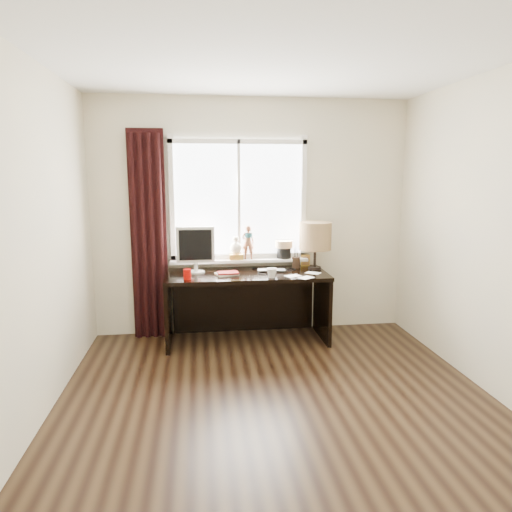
{
  "coord_description": "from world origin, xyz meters",
  "views": [
    {
      "loc": [
        -0.59,
        -3.05,
        1.78
      ],
      "look_at": [
        -0.05,
        1.25,
        1.0
      ],
      "focal_mm": 32.0,
      "sensor_mm": 36.0,
      "label": 1
    }
  ],
  "objects": [
    {
      "name": "icon_frame",
      "position": [
        0.6,
        1.91,
        0.81
      ],
      "size": [
        0.1,
        0.03,
        0.13
      ],
      "color": "gold",
      "rests_on": "desk"
    },
    {
      "name": "laptop",
      "position": [
        0.17,
        1.68,
        0.76
      ],
      "size": [
        0.32,
        0.23,
        0.02
      ],
      "primitive_type": "imported",
      "rotation": [
        0.0,
        0.0,
        -0.13
      ],
      "color": "silver",
      "rests_on": "desk"
    },
    {
      "name": "brush_holder",
      "position": [
        0.47,
        1.83,
        0.81
      ],
      "size": [
        0.09,
        0.09,
        0.25
      ],
      "color": "black",
      "rests_on": "desk"
    },
    {
      "name": "red_cup",
      "position": [
        -0.72,
        1.42,
        0.8
      ],
      "size": [
        0.08,
        0.08,
        0.1
      ],
      "primitive_type": "cylinder",
      "color": "#A00601",
      "rests_on": "desk"
    },
    {
      "name": "notebook_stack",
      "position": [
        -0.31,
        1.56,
        0.77
      ],
      "size": [
        0.25,
        0.21,
        0.03
      ],
      "color": "beige",
      "rests_on": "desk"
    },
    {
      "name": "table_lamp",
      "position": [
        0.66,
        1.73,
        1.11
      ],
      "size": [
        0.35,
        0.35,
        0.52
      ],
      "color": "black",
      "rests_on": "desk"
    },
    {
      "name": "wall_front",
      "position": [
        0.0,
        -2.0,
        1.3
      ],
      "size": [
        3.5,
        0.0,
        2.6
      ],
      "primitive_type": "cube",
      "rotation": [
        1.57,
        0.0,
        0.0
      ],
      "color": "beige",
      "rests_on": "ground"
    },
    {
      "name": "desk",
      "position": [
        -0.1,
        1.73,
        0.51
      ],
      "size": [
        1.7,
        0.7,
        0.75
      ],
      "color": "black",
      "rests_on": "floor"
    },
    {
      "name": "curtain",
      "position": [
        -1.13,
        1.91,
        1.12
      ],
      "size": [
        0.38,
        0.09,
        2.25
      ],
      "color": "black",
      "rests_on": "floor"
    },
    {
      "name": "monitor",
      "position": [
        -0.63,
        1.72,
        1.03
      ],
      "size": [
        0.4,
        0.18,
        0.49
      ],
      "color": "beige",
      "rests_on": "desk"
    },
    {
      "name": "wall_left",
      "position": [
        -1.75,
        0.0,
        1.3
      ],
      "size": [
        0.0,
        4.0,
        2.6
      ],
      "primitive_type": "cube",
      "rotation": [
        1.57,
        0.0,
        1.57
      ],
      "color": "beige",
      "rests_on": "ground"
    },
    {
      "name": "floor",
      "position": [
        0.0,
        0.0,
        0.0
      ],
      "size": [
        3.5,
        4.0,
        0.0
      ],
      "primitive_type": "cube",
      "color": "#382615",
      "rests_on": "ground"
    },
    {
      "name": "desk_cables",
      "position": [
        0.16,
        1.69,
        0.75
      ],
      "size": [
        0.51,
        0.37,
        0.01
      ],
      "color": "black",
      "rests_on": "desk"
    },
    {
      "name": "window",
      "position": [
        -0.15,
        1.95,
        1.3
      ],
      "size": [
        1.52,
        0.2,
        1.4
      ],
      "color": "white",
      "rests_on": "ground"
    },
    {
      "name": "mug",
      "position": [
        0.13,
        1.38,
        0.8
      ],
      "size": [
        0.14,
        0.14,
        0.1
      ],
      "primitive_type": "imported",
      "rotation": [
        0.0,
        0.0,
        0.77
      ],
      "color": "white",
      "rests_on": "desk"
    },
    {
      "name": "ceiling",
      "position": [
        0.0,
        0.0,
        2.6
      ],
      "size": [
        3.5,
        4.0,
        0.0
      ],
      "primitive_type": "cube",
      "color": "white",
      "rests_on": "wall_back"
    },
    {
      "name": "wall_back",
      "position": [
        0.0,
        2.0,
        1.3
      ],
      "size": [
        3.5,
        0.0,
        2.6
      ],
      "primitive_type": "cube",
      "rotation": [
        1.57,
        0.0,
        0.0
      ],
      "color": "beige",
      "rests_on": "ground"
    },
    {
      "name": "loose_papers",
      "position": [
        0.47,
        1.43,
        0.75
      ],
      "size": [
        0.43,
        0.39,
        0.0
      ],
      "color": "white",
      "rests_on": "desk"
    }
  ]
}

